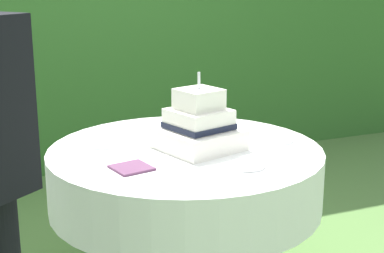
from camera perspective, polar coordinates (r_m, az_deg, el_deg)
cake_table at (r=2.59m, az=-0.65°, el=-5.04°), size 1.20×1.20×0.77m
wedding_cake at (r=2.52m, az=0.68°, el=0.00°), size 0.39×0.39×0.34m
serving_plate_near at (r=2.96m, az=1.96°, el=0.38°), size 0.13×0.13×0.01m
serving_plate_far at (r=2.31m, az=5.41°, el=-3.84°), size 0.14×0.14×0.01m
serving_plate_left at (r=2.67m, az=8.62°, el=-1.37°), size 0.12×0.12×0.01m
serving_plate_right at (r=2.62m, az=-8.69°, el=-1.74°), size 0.14×0.14×0.01m
napkin_stack at (r=2.29m, az=-5.95°, el=-4.04°), size 0.17×0.17×0.01m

